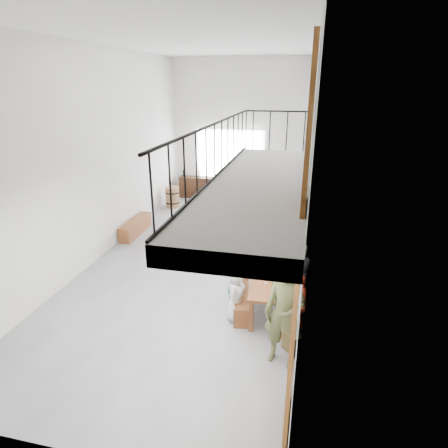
% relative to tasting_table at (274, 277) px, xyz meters
% --- Properties ---
extents(floor, '(12.00, 12.00, 0.00)m').
position_rel_tasting_table_xyz_m(floor, '(-2.20, 1.94, -0.71)').
color(floor, slate).
rests_on(floor, ground).
extents(room_walls, '(12.00, 12.00, 12.00)m').
position_rel_tasting_table_xyz_m(room_walls, '(-2.20, 1.94, 2.85)').
color(room_walls, white).
rests_on(room_walls, ground).
extents(gateway_portal, '(2.80, 0.08, 2.80)m').
position_rel_tasting_table_xyz_m(gateway_portal, '(-2.60, 7.88, 0.69)').
color(gateway_portal, white).
rests_on(gateway_portal, ground).
extents(right_wall_decor, '(0.07, 8.28, 5.07)m').
position_rel_tasting_table_xyz_m(right_wall_decor, '(0.50, 0.07, 1.04)').
color(right_wall_decor, brown).
rests_on(right_wall_decor, ground).
extents(balcony, '(1.52, 5.62, 4.00)m').
position_rel_tasting_table_xyz_m(balcony, '(-0.22, -1.19, 2.26)').
color(balcony, silver).
rests_on(balcony, ground).
extents(tasting_table, '(1.08, 2.32, 0.79)m').
position_rel_tasting_table_xyz_m(tasting_table, '(0.00, 0.00, 0.00)').
color(tasting_table, brown).
rests_on(tasting_table, ground).
extents(bench_inner, '(0.60, 1.87, 0.42)m').
position_rel_tasting_table_xyz_m(bench_inner, '(-0.67, -0.06, -0.49)').
color(bench_inner, brown).
rests_on(bench_inner, ground).
extents(bench_wall, '(0.30, 2.12, 0.49)m').
position_rel_tasting_table_xyz_m(bench_wall, '(0.37, -0.08, -0.46)').
color(bench_wall, brown).
rests_on(bench_wall, ground).
extents(tableware, '(0.58, 1.56, 0.35)m').
position_rel_tasting_table_xyz_m(tableware, '(0.02, 0.17, 0.21)').
color(tableware, black).
rests_on(tableware, tasting_table).
extents(side_bench, '(0.37, 1.69, 0.47)m').
position_rel_tasting_table_xyz_m(side_bench, '(-4.70, 3.18, -0.47)').
color(side_bench, brown).
rests_on(side_bench, ground).
extents(oak_barrel, '(0.54, 0.54, 0.80)m').
position_rel_tasting_table_xyz_m(oak_barrel, '(-4.50, 6.07, -0.31)').
color(oak_barrel, brown).
rests_on(oak_barrel, ground).
extents(serving_counter, '(1.67, 0.55, 0.87)m').
position_rel_tasting_table_xyz_m(serving_counter, '(-3.86, 7.59, -0.27)').
color(serving_counter, '#351D10').
rests_on(serving_counter, ground).
extents(counter_bottles, '(1.41, 0.10, 0.28)m').
position_rel_tasting_table_xyz_m(counter_bottles, '(-3.86, 7.59, 0.30)').
color(counter_bottles, black).
rests_on(counter_bottles, serving_counter).
extents(guest_left_a, '(0.45, 0.61, 1.15)m').
position_rel_tasting_table_xyz_m(guest_left_a, '(-0.69, -0.65, -0.13)').
color(guest_left_a, silver).
rests_on(guest_left_a, ground).
extents(guest_left_b, '(0.34, 0.50, 1.37)m').
position_rel_tasting_table_xyz_m(guest_left_b, '(-0.77, -0.22, -0.02)').
color(guest_left_b, '#286C87').
rests_on(guest_left_b, ground).
extents(guest_left_c, '(0.42, 0.53, 1.06)m').
position_rel_tasting_table_xyz_m(guest_left_c, '(-0.74, 0.33, -0.18)').
color(guest_left_c, silver).
rests_on(guest_left_c, ground).
extents(guest_left_d, '(0.60, 0.77, 1.04)m').
position_rel_tasting_table_xyz_m(guest_left_d, '(-0.78, 0.80, -0.19)').
color(guest_left_d, '#286C87').
rests_on(guest_left_d, ground).
extents(guest_right_a, '(0.42, 0.71, 1.13)m').
position_rel_tasting_table_xyz_m(guest_right_a, '(0.58, -0.62, -0.14)').
color(guest_right_a, '#B9381F').
rests_on(guest_right_a, ground).
extents(guest_right_b, '(0.66, 1.11, 1.14)m').
position_rel_tasting_table_xyz_m(guest_right_b, '(0.60, 0.18, -0.13)').
color(guest_right_b, black).
rests_on(guest_right_b, ground).
extents(guest_right_c, '(0.51, 0.65, 1.18)m').
position_rel_tasting_table_xyz_m(guest_right_c, '(0.52, 0.76, -0.11)').
color(guest_right_c, silver).
rests_on(guest_right_c, ground).
extents(host_standing, '(0.80, 0.63, 1.93)m').
position_rel_tasting_table_xyz_m(host_standing, '(0.34, -1.72, 0.26)').
color(host_standing, brown).
rests_on(host_standing, ground).
extents(potted_plant, '(0.47, 0.42, 0.47)m').
position_rel_tasting_table_xyz_m(potted_plant, '(0.25, 2.86, -0.47)').
color(potted_plant, '#204A1C').
rests_on(potted_plant, ground).
extents(bicycle_near, '(1.90, 1.23, 0.94)m').
position_rel_tasting_table_xyz_m(bicycle_near, '(-1.96, 7.54, -0.24)').
color(bicycle_near, black).
rests_on(bicycle_near, ground).
extents(bicycle_far, '(1.55, 0.47, 0.93)m').
position_rel_tasting_table_xyz_m(bicycle_far, '(-1.62, 6.91, -0.24)').
color(bicycle_far, black).
rests_on(bicycle_far, ground).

